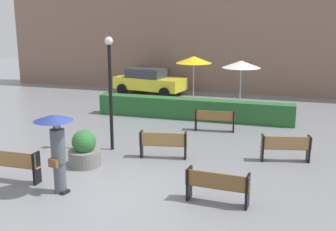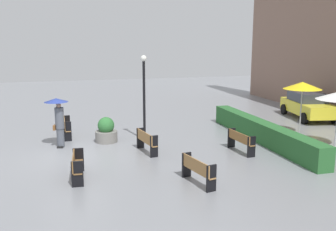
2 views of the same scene
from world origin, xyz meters
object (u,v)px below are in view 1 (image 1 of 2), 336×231
Objects in this scene: bench_near_right at (217,185)px; planter_pot at (84,151)px; patio_umbrella_yellow at (194,60)px; parked_car at (149,81)px; bench_far_right at (286,146)px; lamp_post at (110,82)px; bench_near_left at (12,163)px; bench_back_row at (215,119)px; patio_umbrella_white at (241,64)px; bench_mid_center at (163,143)px; pedestrian_with_umbrella at (56,142)px.

planter_pot is at bearing 161.41° from bench_near_right.
parked_car is at bearing 139.58° from patio_umbrella_yellow.
bench_near_right is 1.41× the size of planter_pot.
lamp_post is (-5.92, -0.46, 1.91)m from bench_far_right.
bench_near_left is 8.31m from bench_back_row.
bench_back_row is (4.56, 6.95, -0.03)m from bench_near_left.
patio_umbrella_white is at bearing 83.67° from bench_back_row.
bench_mid_center is 0.61× the size of patio_umbrella_yellow.
bench_mid_center is 4.73m from bench_near_left.
pedestrian_with_umbrella is at bearing -143.15° from bench_far_right.
bench_near_right is 0.42× the size of lamp_post.
pedestrian_with_umbrella is 0.49× the size of parked_car.
parked_car is at bearing 154.53° from patio_umbrella_white.
pedestrian_with_umbrella reaches higher than planter_pot.
pedestrian_with_umbrella is 1.86× the size of planter_pot.
planter_pot is at bearing 99.07° from pedestrian_with_umbrella.
bench_far_right is 4.06m from bench_near_right.
bench_far_right is 0.96× the size of bench_back_row.
bench_far_right reaches higher than bench_back_row.
pedestrian_with_umbrella is (-4.17, -0.56, 0.92)m from bench_near_right.
pedestrian_with_umbrella reaches higher than bench_near_right.
patio_umbrella_yellow is (0.97, 11.43, 1.03)m from pedestrian_with_umbrella.
bench_back_row is 1.45× the size of planter_pot.
lamp_post is 1.60× the size of patio_umbrella_white.
planter_pot is 2.62m from lamp_post.
bench_mid_center reaches higher than bench_far_right.
bench_back_row is 4.70m from patio_umbrella_white.
bench_back_row is at bearing 134.15° from bench_far_right.
bench_mid_center is at bearing -100.48° from patio_umbrella_white.
parked_car is (-0.74, 14.02, 0.27)m from bench_near_left.
bench_far_right is 0.66× the size of patio_umbrella_white.
lamp_post reaches higher than bench_back_row.
patio_umbrella_yellow is at bearing 76.48° from bench_near_left.
patio_umbrella_yellow reaches higher than bench_back_row.
patio_umbrella_white is at bearing 108.23° from bench_far_right.
lamp_post is (-4.35, 3.28, 1.92)m from bench_near_right.
patio_umbrella_yellow reaches higher than bench_near_left.
bench_mid_center is 0.41× the size of lamp_post.
lamp_post is (-0.18, 3.84, 1.00)m from pedestrian_with_umbrella.
lamp_post is at bearing 85.20° from planter_pot.
bench_far_right is 1.00× the size of bench_mid_center.
bench_back_row is at bearing -96.33° from patio_umbrella_white.
patio_umbrella_white is at bearing 79.52° from bench_mid_center.
planter_pot is 0.29× the size of lamp_post.
pedestrian_with_umbrella is (-1.84, -3.47, 0.89)m from bench_mid_center.
patio_umbrella_yellow reaches higher than bench_far_right.
lamp_post is at bearing -114.44° from patio_umbrella_white.
patio_umbrella_yellow reaches higher than planter_pot.
bench_near_right is 5.87m from bench_near_left.
bench_back_row is 7.86m from pedestrian_with_umbrella.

